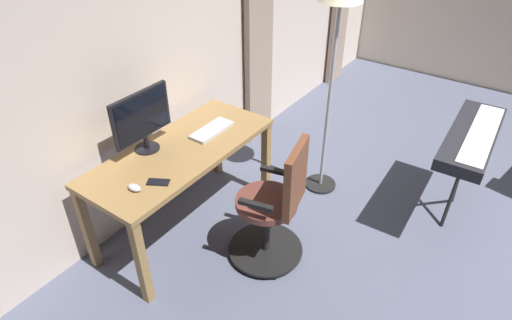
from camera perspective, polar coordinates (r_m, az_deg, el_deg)
The scene contains 10 objects.
back_room_partition at distance 3.97m, azimuth -4.33°, elevation 18.15°, with size 6.27×0.10×2.67m, color beige.
curtain_right_panel at distance 4.25m, azimuth 0.41°, elevation 17.48°, with size 0.39×0.06×2.41m, color gray.
desk at distance 3.24m, azimuth -9.75°, elevation 0.02°, with size 1.49×0.63×0.75m.
office_chair at distance 3.05m, azimuth 2.51°, elevation -6.49°, with size 0.56×0.56×1.00m.
computer_monitor at distance 3.10m, azimuth -14.84°, elevation 5.41°, with size 0.49×0.18×0.45m.
computer_keyboard at distance 3.35m, azimuth -5.87°, elevation 3.95°, with size 0.37×0.15×0.02m, color #B7BCC1.
computer_mouse at distance 2.84m, azimuth -15.77°, elevation -3.52°, with size 0.06×0.10×0.04m, color #B7BCC1.
cell_phone_by_monitor at distance 2.87m, azimuth -12.79°, elevation -2.87°, with size 0.07×0.14×0.01m, color black.
piano_keyboard at distance 3.64m, azimuth 26.61°, elevation 2.54°, with size 1.07×0.36×0.82m.
floor_lamp at distance 3.33m, azimuth 10.84°, elevation 18.26°, with size 0.32×0.32×1.85m.
Camera 1 is at (2.94, -0.41, 2.47)m, focal length 30.28 mm.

